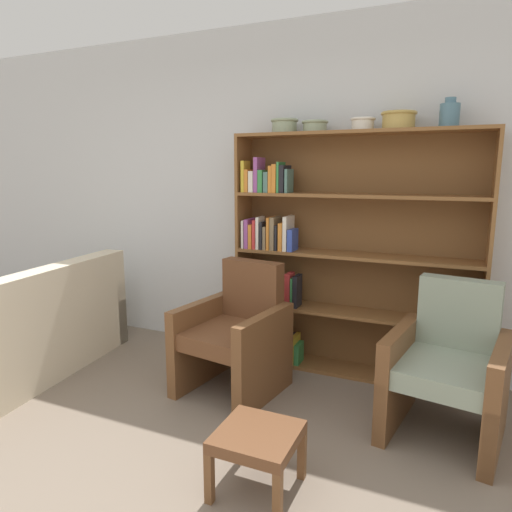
% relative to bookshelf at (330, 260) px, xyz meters
% --- Properties ---
extents(wall_back, '(12.00, 0.06, 2.75)m').
position_rel_bookshelf_xyz_m(wall_back, '(-0.42, 0.17, 0.48)').
color(wall_back, silver).
rests_on(wall_back, ground).
extents(bookshelf, '(1.87, 0.30, 1.87)m').
position_rel_bookshelf_xyz_m(bookshelf, '(0.00, 0.00, 0.00)').
color(bookshelf, brown).
rests_on(bookshelf, ground).
extents(bowl_copper, '(0.22, 0.22, 0.11)m').
position_rel_bookshelf_xyz_m(bowl_copper, '(-0.39, -0.02, 1.03)').
color(bowl_copper, gray).
rests_on(bowl_copper, bookshelf).
extents(bowl_stoneware, '(0.20, 0.20, 0.09)m').
position_rel_bookshelf_xyz_m(bowl_stoneware, '(-0.15, -0.02, 1.02)').
color(bowl_stoneware, gray).
rests_on(bowl_stoneware, bookshelf).
extents(bowl_terracotta, '(0.18, 0.18, 0.09)m').
position_rel_bookshelf_xyz_m(bowl_terracotta, '(0.21, -0.02, 1.03)').
color(bowl_terracotta, silver).
rests_on(bowl_terracotta, bookshelf).
extents(bowl_cream, '(0.25, 0.25, 0.12)m').
position_rel_bookshelf_xyz_m(bowl_cream, '(0.46, -0.02, 1.04)').
color(bowl_cream, tan).
rests_on(bowl_cream, bookshelf).
extents(vase_tall, '(0.13, 0.13, 0.20)m').
position_rel_bookshelf_xyz_m(vase_tall, '(0.79, -0.02, 1.06)').
color(vase_tall, slate).
rests_on(vase_tall, bookshelf).
extents(couch, '(1.08, 1.82, 0.87)m').
position_rel_bookshelf_xyz_m(couch, '(-2.19, -1.10, -0.60)').
color(couch, beige).
rests_on(couch, ground).
extents(armchair_leather, '(0.74, 0.77, 0.92)m').
position_rel_bookshelf_xyz_m(armchair_leather, '(-0.52, -0.63, -0.49)').
color(armchair_leather, brown).
rests_on(armchair_leather, ground).
extents(armchair_cushioned, '(0.74, 0.78, 0.92)m').
position_rel_bookshelf_xyz_m(armchair_cushioned, '(0.90, -0.63, -0.49)').
color(armchair_cushioned, brown).
rests_on(armchair_cushioned, ground).
extents(footstool, '(0.39, 0.39, 0.32)m').
position_rel_bookshelf_xyz_m(footstool, '(0.06, -1.58, -0.63)').
color(footstool, brown).
rests_on(footstool, ground).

